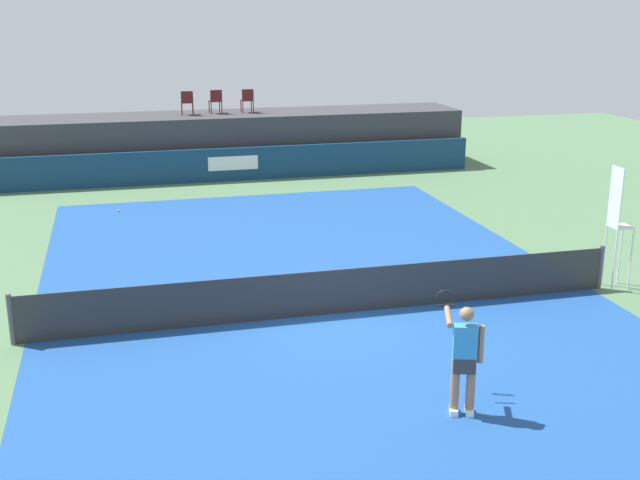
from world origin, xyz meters
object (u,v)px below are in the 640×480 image
at_px(spectator_chair_left, 216,100).
at_px(tennis_player, 464,356).
at_px(spectator_chair_far_left, 187,102).
at_px(spectator_chair_center, 247,99).
at_px(net_post_far, 600,267).
at_px(umpire_chair, 617,219).
at_px(net_post_near, 11,320).
at_px(tennis_ball, 118,211).

bearing_deg(spectator_chair_left, tennis_player, -86.56).
distance_m(spectator_chair_far_left, spectator_chair_center, 2.27).
bearing_deg(spectator_chair_left, spectator_chair_far_left, -170.91).
relative_size(net_post_far, tennis_player, 0.56).
height_order(spectator_chair_left, umpire_chair, spectator_chair_left).
height_order(spectator_chair_left, tennis_player, spectator_chair_left).
height_order(spectator_chair_center, umpire_chair, spectator_chair_center).
bearing_deg(net_post_near, tennis_ball, 78.23).
relative_size(spectator_chair_left, net_post_near, 0.89).
bearing_deg(umpire_chair, tennis_ball, 137.27).
xyz_separation_m(spectator_chair_far_left, spectator_chair_center, (2.27, 0.14, 0.00)).
relative_size(spectator_chair_left, umpire_chair, 0.32).
bearing_deg(net_post_near, umpire_chair, 0.01).
height_order(spectator_chair_left, tennis_ball, spectator_chair_left).
distance_m(net_post_far, tennis_player, 7.02).
distance_m(spectator_chair_left, spectator_chair_center, 1.19).
distance_m(spectator_chair_center, net_post_near, 17.03).
height_order(umpire_chair, tennis_player, umpire_chair).
height_order(umpire_chair, tennis_ball, umpire_chair).
bearing_deg(umpire_chair, spectator_chair_far_left, 117.51).
distance_m(spectator_chair_center, umpire_chair, 16.39).
xyz_separation_m(umpire_chair, net_post_near, (-12.69, -0.00, -1.09)).
height_order(net_post_far, tennis_player, tennis_player).
bearing_deg(tennis_ball, net_post_far, -43.53).
bearing_deg(spectator_chair_center, umpire_chair, -69.79).
distance_m(spectator_chair_left, net_post_far, 16.86).
distance_m(spectator_chair_left, net_post_near, 16.60).
relative_size(spectator_chair_far_left, spectator_chair_center, 1.00).
height_order(net_post_near, tennis_player, tennis_player).
relative_size(umpire_chair, net_post_near, 2.76).
bearing_deg(umpire_chair, spectator_chair_left, 113.99).
xyz_separation_m(net_post_near, net_post_far, (12.40, 0.00, 0.00)).
distance_m(spectator_chair_far_left, net_post_far, 17.15).
bearing_deg(net_post_far, spectator_chair_center, 109.23).
bearing_deg(tennis_ball, spectator_chair_center, 47.79).
relative_size(tennis_player, tennis_ball, 26.03).
relative_size(spectator_chair_center, tennis_player, 0.50).
bearing_deg(spectator_chair_left, spectator_chair_center, -1.55).
distance_m(spectator_chair_center, tennis_ball, 7.90).
bearing_deg(spectator_chair_left, net_post_near, -110.84).
relative_size(spectator_chair_left, net_post_far, 0.89).
bearing_deg(net_post_far, spectator_chair_far_left, 116.63).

